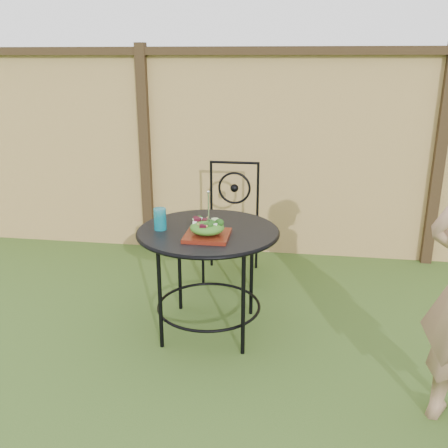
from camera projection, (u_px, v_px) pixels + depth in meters
The scene contains 8 objects.
ground at pixel (267, 398), 2.73m from camera, with size 60.00×60.00×0.00m, color #2B4A18.
fence at pixel (286, 154), 4.49m from camera, with size 8.00×0.12×1.90m.
patio_table at pixel (208, 250), 3.25m from camera, with size 0.92×0.92×0.72m.
patio_chair at pixel (232, 218), 4.16m from camera, with size 0.46×0.46×0.95m.
salad_plate at pixel (207, 236), 3.06m from camera, with size 0.27×0.27×0.02m, color #46110A.
salad at pixel (207, 228), 3.04m from camera, with size 0.21×0.21×0.08m, color #235614.
fork at pixel (209, 207), 3.00m from camera, with size 0.01×0.01×0.18m, color silver.
drinking_glass at pixel (160, 219), 3.18m from camera, with size 0.08×0.08×0.14m, color #0B7587.
Camera 1 is at (0.11, -2.30, 1.77)m, focal length 40.00 mm.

